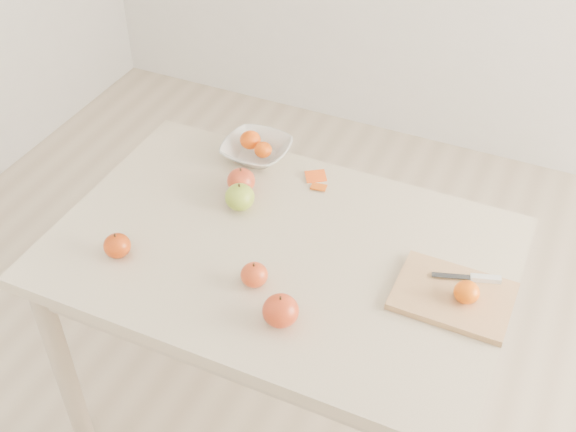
% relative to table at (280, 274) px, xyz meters
% --- Properties ---
extents(ground, '(3.50, 3.50, 0.00)m').
position_rel_table_xyz_m(ground, '(0.00, 0.00, -0.65)').
color(ground, '#C6B293').
rests_on(ground, ground).
extents(table, '(1.20, 0.80, 0.75)m').
position_rel_table_xyz_m(table, '(0.00, 0.00, 0.00)').
color(table, beige).
rests_on(table, ground).
extents(cutting_board, '(0.28, 0.21, 0.02)m').
position_rel_table_xyz_m(cutting_board, '(0.46, 0.01, 0.11)').
color(cutting_board, tan).
rests_on(cutting_board, table).
extents(board_tangerine, '(0.06, 0.06, 0.05)m').
position_rel_table_xyz_m(board_tangerine, '(0.49, -0.00, 0.14)').
color(board_tangerine, orange).
rests_on(board_tangerine, cutting_board).
extents(fruit_bowl, '(0.20, 0.20, 0.05)m').
position_rel_table_xyz_m(fruit_bowl, '(-0.24, 0.34, 0.12)').
color(fruit_bowl, silver).
rests_on(fruit_bowl, table).
extents(bowl_tangerine_near, '(0.06, 0.06, 0.06)m').
position_rel_table_xyz_m(bowl_tangerine_near, '(-0.26, 0.35, 0.15)').
color(bowl_tangerine_near, '#DF4707').
rests_on(bowl_tangerine_near, fruit_bowl).
extents(bowl_tangerine_far, '(0.05, 0.05, 0.05)m').
position_rel_table_xyz_m(bowl_tangerine_far, '(-0.21, 0.32, 0.14)').
color(bowl_tangerine_far, '#D05C07').
rests_on(bowl_tangerine_far, fruit_bowl).
extents(orange_peel_a, '(0.07, 0.07, 0.01)m').
position_rel_table_xyz_m(orange_peel_a, '(-0.03, 0.32, 0.10)').
color(orange_peel_a, '#E14C0F').
rests_on(orange_peel_a, table).
extents(orange_peel_b, '(0.05, 0.04, 0.01)m').
position_rel_table_xyz_m(orange_peel_b, '(-0.00, 0.27, 0.10)').
color(orange_peel_b, '#D6560F').
rests_on(orange_peel_b, table).
extents(paring_knife, '(0.17, 0.07, 0.01)m').
position_rel_table_xyz_m(paring_knife, '(0.51, 0.08, 0.12)').
color(paring_knife, silver).
rests_on(paring_knife, cutting_board).
extents(apple_green, '(0.08, 0.08, 0.08)m').
position_rel_table_xyz_m(apple_green, '(-0.17, 0.10, 0.14)').
color(apple_green, '#58861B').
rests_on(apple_green, table).
extents(apple_red_a, '(0.08, 0.08, 0.07)m').
position_rel_table_xyz_m(apple_red_a, '(-0.20, 0.17, 0.14)').
color(apple_red_a, maroon).
rests_on(apple_red_a, table).
extents(apple_red_c, '(0.07, 0.07, 0.06)m').
position_rel_table_xyz_m(apple_red_c, '(-0.00, -0.15, 0.13)').
color(apple_red_c, '#9E0C11').
rests_on(apple_red_c, table).
extents(apple_red_e, '(0.09, 0.09, 0.08)m').
position_rel_table_xyz_m(apple_red_e, '(0.11, -0.23, 0.14)').
color(apple_red_e, maroon).
rests_on(apple_red_e, table).
extents(apple_red_d, '(0.07, 0.07, 0.06)m').
position_rel_table_xyz_m(apple_red_d, '(-0.37, -0.20, 0.13)').
color(apple_red_d, '#950F01').
rests_on(apple_red_d, table).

